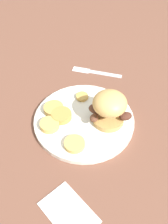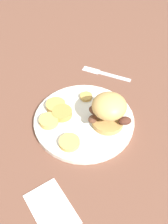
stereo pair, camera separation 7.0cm
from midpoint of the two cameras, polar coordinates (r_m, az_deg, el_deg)
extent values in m
plane|color=brown|center=(0.73, -2.74, -2.31)|extent=(4.00, 4.00, 0.00)
cylinder|color=white|center=(0.72, -2.76, -1.95)|extent=(0.28, 0.28, 0.01)
torus|color=white|center=(0.72, -2.78, -1.65)|extent=(0.27, 0.27, 0.01)
cylinder|color=tan|center=(0.71, 2.48, -1.65)|extent=(0.08, 0.08, 0.01)
ellipsoid|color=#563323|center=(0.70, 0.07, 0.51)|extent=(0.05, 0.05, 0.01)
ellipsoid|color=#563323|center=(0.68, -0.68, -1.43)|extent=(0.03, 0.03, 0.02)
ellipsoid|color=#4C281E|center=(0.69, 6.18, -1.06)|extent=(0.03, 0.04, 0.02)
ellipsoid|color=brown|center=(0.70, 1.28, 0.09)|extent=(0.04, 0.04, 0.02)
ellipsoid|color=tan|center=(0.66, 2.65, 1.77)|extent=(0.09, 0.09, 0.06)
cylinder|color=tan|center=(0.66, -5.14, -7.10)|extent=(0.05, 0.05, 0.01)
cylinder|color=#BC8942|center=(0.72, -7.74, -1.06)|extent=(0.06, 0.06, 0.02)
cylinder|color=tan|center=(0.77, -3.02, 3.25)|extent=(0.04, 0.04, 0.01)
cylinder|color=tan|center=(0.70, -10.35, -2.91)|extent=(0.05, 0.05, 0.02)
cylinder|color=tan|center=(0.74, -9.31, 0.53)|extent=(0.06, 0.06, 0.02)
cube|color=silver|center=(0.88, 2.36, 8.22)|extent=(0.04, 0.11, 0.00)
cube|color=silver|center=(0.89, -2.91, 9.07)|extent=(0.04, 0.06, 0.00)
cube|color=white|center=(0.60, -6.92, -21.08)|extent=(0.14, 0.14, 0.01)
camera|label=1|loc=(0.03, -92.87, -3.14)|focal=42.00mm
camera|label=2|loc=(0.03, 87.13, 3.14)|focal=42.00mm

